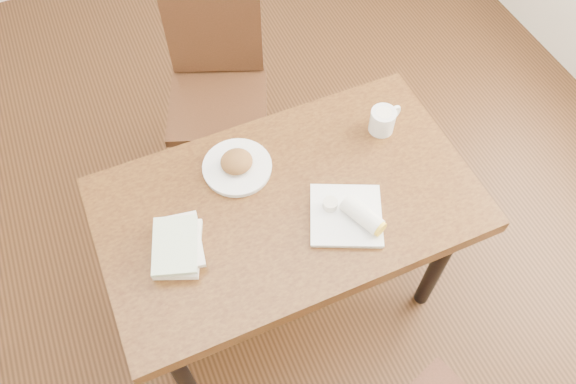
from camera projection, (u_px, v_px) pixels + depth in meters
name	position (u px, v px, depth m)	size (l,w,h in m)	color
ground	(288.00, 291.00, 2.47)	(4.00, 5.00, 0.01)	#472814
table	(288.00, 214.00, 1.91)	(1.24, 0.72, 0.75)	brown
chair_far	(217.00, 78.00, 2.42)	(0.55, 0.55, 0.95)	#412312
plate_scone	(237.00, 165.00, 1.89)	(0.24, 0.24, 0.07)	white
coffee_mug	(383.00, 120.00, 1.97)	(0.13, 0.09, 0.09)	white
plate_burrito	(351.00, 215.00, 1.78)	(0.30, 0.30, 0.08)	white
book_stack	(178.00, 246.00, 1.72)	(0.20, 0.24, 0.05)	white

